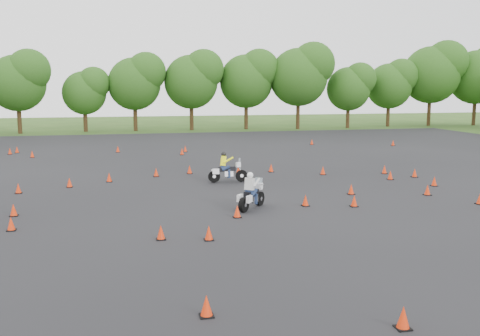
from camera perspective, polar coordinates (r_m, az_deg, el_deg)
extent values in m
plane|color=#2D5119|center=(20.63, 2.48, -4.94)|extent=(140.00, 140.00, 0.00)
plane|color=black|center=(26.33, -0.97, -1.93)|extent=(62.00, 62.00, 0.00)
cone|color=red|center=(28.23, -13.79, -1.00)|extent=(0.26, 0.26, 0.45)
cone|color=red|center=(24.77, 11.78, -2.26)|extent=(0.26, 0.26, 0.45)
cone|color=red|center=(19.84, -23.23, -5.52)|extent=(0.26, 0.26, 0.45)
cone|color=red|center=(27.97, 20.02, -1.36)|extent=(0.26, 0.26, 0.45)
cone|color=red|center=(39.53, -21.29, 1.37)|extent=(0.26, 0.26, 0.45)
cone|color=red|center=(21.97, -23.01, -4.17)|extent=(0.26, 0.26, 0.45)
cone|color=red|center=(11.68, 17.02, -15.06)|extent=(0.26, 0.26, 0.45)
cone|color=red|center=(24.38, 24.21, -3.03)|extent=(0.26, 0.26, 0.45)
cone|color=red|center=(30.34, 18.13, -0.52)|extent=(0.26, 0.26, 0.45)
cone|color=red|center=(42.70, -22.69, 1.80)|extent=(0.26, 0.26, 0.45)
cone|color=red|center=(40.81, -12.90, 1.96)|extent=(0.26, 0.26, 0.45)
cone|color=red|center=(46.00, 16.01, 2.58)|extent=(0.26, 0.26, 0.45)
cone|color=red|center=(17.17, -3.35, -6.97)|extent=(0.26, 0.26, 0.45)
cone|color=red|center=(22.30, 12.08, -3.48)|extent=(0.26, 0.26, 0.45)
cone|color=red|center=(20.02, -0.30, -4.67)|extent=(0.26, 0.26, 0.45)
cone|color=red|center=(29.19, 15.74, -0.76)|extent=(0.26, 0.26, 0.45)
cone|color=red|center=(29.41, -8.94, -0.47)|extent=(0.26, 0.26, 0.45)
cone|color=red|center=(38.53, -6.21, 1.74)|extent=(0.26, 0.26, 0.45)
cone|color=red|center=(17.39, -8.44, -6.84)|extent=(0.26, 0.26, 0.45)
cone|color=red|center=(30.07, -0.16, -0.16)|extent=(0.26, 0.26, 0.45)
cone|color=red|center=(11.76, -3.60, -14.51)|extent=(0.26, 0.26, 0.45)
cone|color=red|center=(26.50, -22.57, -2.04)|extent=(0.26, 0.26, 0.45)
cone|color=red|center=(41.96, -23.34, 1.65)|extent=(0.26, 0.26, 0.45)
cone|color=red|center=(45.37, 7.67, 2.76)|extent=(0.26, 0.26, 0.45)
cone|color=red|center=(30.15, -5.40, -0.17)|extent=(0.26, 0.26, 0.45)
cone|color=red|center=(30.64, 3.34, -0.01)|extent=(0.26, 0.26, 0.45)
cone|color=red|center=(40.25, -5.86, 2.05)|extent=(0.26, 0.26, 0.45)
cone|color=red|center=(30.03, 8.84, -0.28)|extent=(0.26, 0.26, 0.45)
cone|color=red|center=(27.24, -17.74, -1.51)|extent=(0.26, 0.26, 0.45)
cone|color=red|center=(31.08, 15.15, -0.17)|extent=(0.26, 0.26, 0.45)
cone|color=red|center=(22.08, 6.99, -3.47)|extent=(0.26, 0.26, 0.45)
cone|color=red|center=(25.52, 19.36, -2.25)|extent=(0.26, 0.26, 0.45)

